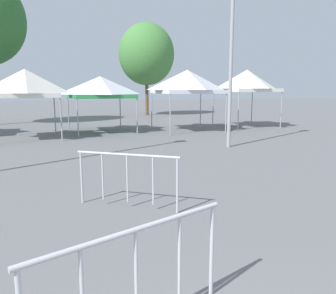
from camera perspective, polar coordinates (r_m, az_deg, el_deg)
The scene contains 8 objects.
canopy_tent_far_right at distance 16.78m, azimuth -23.10°, elevation 9.94°, with size 2.92×2.92×3.19m.
canopy_tent_behind_left at distance 18.37m, azimuth -11.42°, elevation 9.93°, with size 3.32×3.32×2.95m.
canopy_tent_behind_right at distance 18.82m, azimuth 3.30°, elevation 11.02°, with size 3.41×3.41×3.33m.
canopy_tent_behind_center at distance 21.16m, azimuth 13.26°, elevation 10.89°, with size 3.11×3.11×3.44m.
light_pole_opposite_side at distance 13.61m, azimuth 10.79°, elevation 18.14°, with size 0.36×0.36×7.48m.
tree_behind_tents_center at distance 30.07m, azimuth -3.68°, elevation 15.46°, with size 4.80×4.80×7.90m.
crowd_barrier_mid_lot at distance 6.48m, azimuth -6.96°, elevation -3.89°, with size 1.68×1.33×1.08m.
crowd_barrier_near_person at distance 3.20m, azimuth -5.47°, elevation -18.74°, with size 2.01×0.70×1.08m.
Camera 1 is at (-1.68, -0.62, 2.28)m, focal length 35.84 mm.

